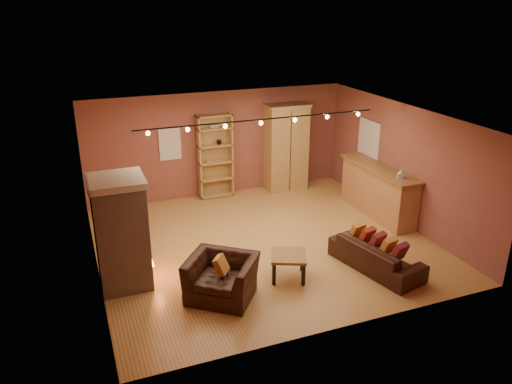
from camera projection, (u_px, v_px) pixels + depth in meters
name	position (u px, v px, depth m)	size (l,w,h in m)	color
floor	(264.00, 243.00, 10.97)	(7.00, 7.00, 0.00)	#9F7338
ceiling	(265.00, 118.00, 9.95)	(7.00, 7.00, 0.00)	brown
back_wall	(218.00, 144.00, 13.28)	(7.00, 0.02, 2.80)	brown
left_wall	(90.00, 207.00, 9.27)	(0.02, 6.50, 2.80)	brown
right_wall	(403.00, 165.00, 11.64)	(0.02, 6.50, 2.80)	brown
fireplace	(122.00, 233.00, 9.03)	(1.01, 0.98, 2.12)	tan
back_window	(170.00, 144.00, 12.77)	(0.56, 0.04, 0.86)	silver
bookcase	(214.00, 155.00, 13.22)	(0.92, 0.36, 2.25)	tan
armoire	(286.00, 147.00, 13.71)	(1.18, 0.67, 2.40)	tan
bar_counter	(378.00, 191.00, 12.21)	(0.68, 2.58, 1.23)	#B27C51
tissue_box	(400.00, 175.00, 11.21)	(0.15, 0.15, 0.21)	#82B1D1
right_window	(369.00, 140.00, 12.76)	(0.05, 0.90, 1.00)	silver
loveseat	(376.00, 250.00, 9.80)	(1.01, 2.04, 0.80)	black
armchair	(221.00, 271.00, 8.83)	(1.39, 1.32, 1.02)	black
coffee_table	(289.00, 258.00, 9.47)	(0.87, 0.87, 0.50)	olive
track_rail	(261.00, 121.00, 10.17)	(5.20, 0.09, 0.13)	black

